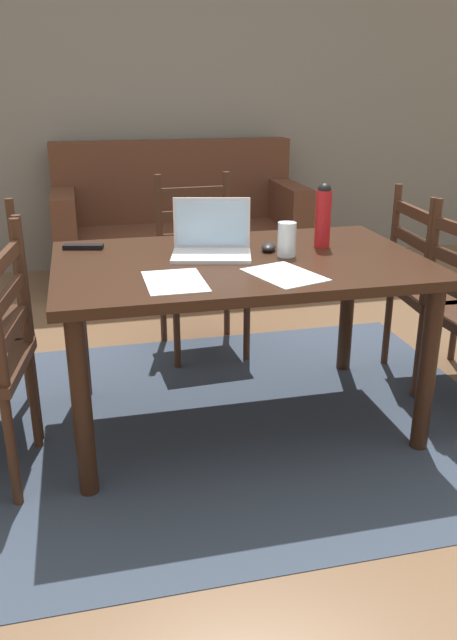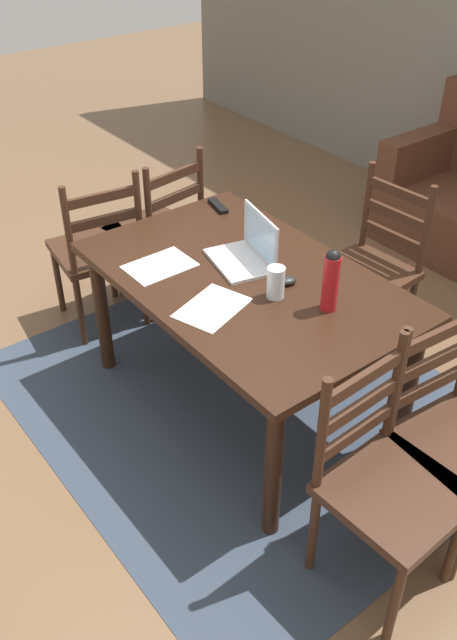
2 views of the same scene
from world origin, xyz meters
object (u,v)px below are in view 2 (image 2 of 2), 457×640
object	(u,v)px
water_bottle	(331,279)
dining_table	(245,294)
drinking_glass	(275,283)
computer_mouse	(285,281)
chair_far_head	(370,269)
chair_right_far	(455,437)
laptop	(248,250)
chair_left_near	(99,252)
tv_remote	(218,206)
chair_right_near	(387,485)
chair_left_far	(159,231)

from	to	relation	value
water_bottle	dining_table	bearing A→B (deg)	-164.00
drinking_glass	computer_mouse	size ratio (longest dim) A/B	1.40
chair_far_head	computer_mouse	xyz separation A→B (m)	(0.15, -0.75, 0.29)
dining_table	chair_right_far	distance (m)	1.07
chair_right_far	laptop	distance (m)	1.18
chair_left_near	computer_mouse	world-z (taller)	chair_left_near
chair_far_head	tv_remote	distance (m)	0.86
chair_left_near	chair_far_head	bearing A→B (deg)	45.20
chair_right_far	tv_remote	world-z (taller)	chair_right_far
chair_right_far	chair_far_head	size ratio (longest dim) A/B	1.00
tv_remote	computer_mouse	bearing A→B (deg)	-92.60
drinking_glass	computer_mouse	world-z (taller)	drinking_glass
dining_table	chair_right_near	world-z (taller)	chair_right_near
water_bottle	computer_mouse	size ratio (longest dim) A/B	2.74
drinking_glass	dining_table	bearing A→B (deg)	178.71
chair_right_far	drinking_glass	bearing A→B (deg)	-166.75
dining_table	computer_mouse	bearing A→B (deg)	32.92
chair_right_near	chair_right_far	distance (m)	0.38
chair_right_far	drinking_glass	world-z (taller)	chair_right_far
chair_right_near	computer_mouse	bearing A→B (deg)	161.88
water_bottle	computer_mouse	distance (m)	0.28
computer_mouse	chair_left_far	bearing A→B (deg)	-161.25
chair_right_near	tv_remote	distance (m)	1.75
chair_right_far	water_bottle	size ratio (longest dim) A/B	3.47
chair_left_far	chair_far_head	distance (m)	1.22
chair_left_near	chair_right_far	world-z (taller)	same
water_bottle	drinking_glass	bearing A→B (deg)	-149.31
chair_far_head	tv_remote	bearing A→B (deg)	-138.94
chair_right_far	computer_mouse	xyz separation A→B (m)	(-0.88, -0.09, 0.29)
chair_far_head	drinking_glass	xyz separation A→B (m)	(0.20, -0.85, 0.35)
chair_right_near	chair_far_head	bearing A→B (deg)	135.02
chair_left_near	water_bottle	distance (m)	1.52
chair_right_far	chair_right_near	bearing A→B (deg)	-90.01
chair_left_near	drinking_glass	distance (m)	1.29
dining_table	chair_left_far	world-z (taller)	chair_left_far
chair_left_near	chair_right_near	bearing A→B (deg)	0.11
chair_far_head	dining_table	bearing A→B (deg)	-89.85
chair_right_far	computer_mouse	world-z (taller)	chair_right_far
chair_left_far	computer_mouse	xyz separation A→B (m)	(1.18, -0.10, 0.29)
dining_table	chair_right_near	bearing A→B (deg)	-10.46
tv_remote	water_bottle	bearing A→B (deg)	-88.10
chair_left_near	laptop	world-z (taller)	laptop
chair_left_near	chair_right_near	distance (m)	2.07
chair_left_near	chair_left_far	size ratio (longest dim) A/B	1.00
water_bottle	drinking_glass	world-z (taller)	water_bottle
chair_right_near	laptop	distance (m)	1.21
laptop	computer_mouse	size ratio (longest dim) A/B	3.62
chair_right_near	water_bottle	distance (m)	0.82
chair_far_head	tv_remote	xyz separation A→B (m)	(-0.61, -0.53, 0.29)
chair_far_head	laptop	world-z (taller)	laptop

